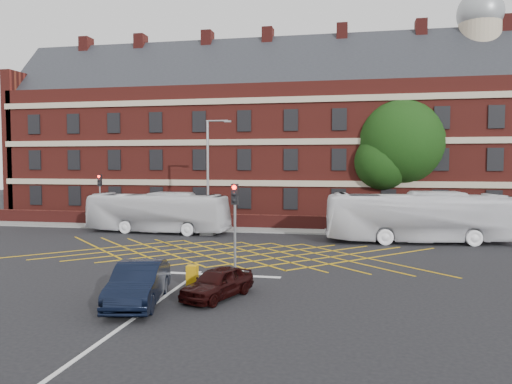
% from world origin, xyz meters
% --- Properties ---
extents(ground, '(120.00, 120.00, 0.00)m').
position_xyz_m(ground, '(0.00, 0.00, 0.00)').
color(ground, black).
rests_on(ground, ground).
extents(victorian_building, '(51.00, 12.17, 20.40)m').
position_xyz_m(victorian_building, '(0.25, 22.00, 7.84)').
color(victorian_building, maroon).
rests_on(victorian_building, ground).
extents(boundary_wall, '(56.00, 0.50, 1.10)m').
position_xyz_m(boundary_wall, '(0.00, 13.00, 0.55)').
color(boundary_wall, '#531916').
rests_on(boundary_wall, ground).
extents(far_pavement, '(60.00, 3.00, 0.12)m').
position_xyz_m(far_pavement, '(0.00, 12.00, 0.06)').
color(far_pavement, slate).
rests_on(far_pavement, ground).
extents(box_junction_hatching, '(8.22, 8.22, 0.02)m').
position_xyz_m(box_junction_hatching, '(0.00, 2.00, 0.01)').
color(box_junction_hatching, '#CC990C').
rests_on(box_junction_hatching, ground).
extents(stop_line, '(8.00, 0.30, 0.02)m').
position_xyz_m(stop_line, '(0.00, -3.50, 0.01)').
color(stop_line, silver).
rests_on(stop_line, ground).
extents(centre_line, '(0.15, 14.00, 0.02)m').
position_xyz_m(centre_line, '(0.00, -10.00, 0.01)').
color(centre_line, silver).
rests_on(centre_line, ground).
extents(bus_left, '(11.00, 3.26, 3.02)m').
position_xyz_m(bus_left, '(-7.19, 9.32, 1.51)').
color(bus_left, silver).
rests_on(bus_left, ground).
extents(bus_right, '(12.25, 4.12, 3.35)m').
position_xyz_m(bus_right, '(11.39, 8.21, 1.67)').
color(bus_right, white).
rests_on(bus_right, ground).
extents(car_navy, '(2.53, 4.89, 1.54)m').
position_xyz_m(car_navy, '(-0.58, -8.70, 0.77)').
color(car_navy, black).
rests_on(car_navy, ground).
extents(car_maroon, '(2.56, 3.80, 1.20)m').
position_xyz_m(car_maroon, '(2.08, -7.34, 0.60)').
color(car_maroon, black).
rests_on(car_maroon, ground).
extents(deciduous_tree, '(7.43, 7.09, 10.47)m').
position_xyz_m(deciduous_tree, '(10.94, 16.99, 6.43)').
color(deciduous_tree, black).
rests_on(deciduous_tree, ground).
extents(traffic_light_near, '(0.70, 0.70, 4.27)m').
position_xyz_m(traffic_light_near, '(1.87, -3.56, 1.76)').
color(traffic_light_near, slate).
rests_on(traffic_light_near, ground).
extents(traffic_light_far, '(0.70, 0.70, 4.27)m').
position_xyz_m(traffic_light_far, '(-13.16, 11.68, 1.76)').
color(traffic_light_far, slate).
rests_on(traffic_light_far, ground).
extents(street_lamp, '(2.25, 1.00, 8.30)m').
position_xyz_m(street_lamp, '(-3.08, 8.92, 2.80)').
color(street_lamp, slate).
rests_on(street_lamp, ground).
extents(direction_signs, '(1.10, 0.16, 2.20)m').
position_xyz_m(direction_signs, '(-12.79, 11.47, 1.38)').
color(direction_signs, gray).
rests_on(direction_signs, ground).
extents(utility_cabinet, '(0.44, 0.40, 0.94)m').
position_xyz_m(utility_cabinet, '(0.60, -5.97, 0.47)').
color(utility_cabinet, '#C8900B').
rests_on(utility_cabinet, ground).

